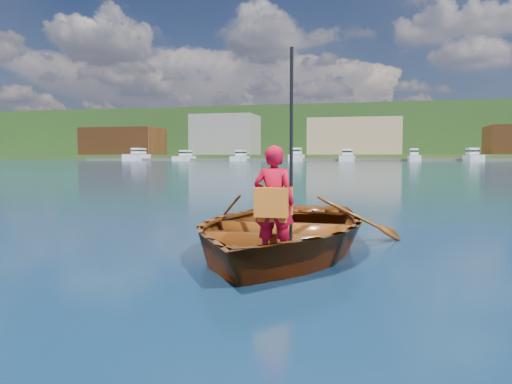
{
  "coord_description": "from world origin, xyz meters",
  "views": [
    {
      "loc": [
        1.98,
        -5.37,
        1.16
      ],
      "look_at": [
        0.55,
        0.59,
        0.73
      ],
      "focal_mm": 35.0,
      "sensor_mm": 36.0,
      "label": 1
    }
  ],
  "objects": [
    {
      "name": "waterfront_buildings",
      "position": [
        -7.74,
        165.0,
        7.74
      ],
      "size": [
        202.0,
        16.0,
        14.0
      ],
      "color": "brown",
      "rests_on": "ground"
    },
    {
      "name": "child_paddler",
      "position": [
        0.96,
        -0.31,
        0.7
      ],
      "size": [
        0.44,
        0.34,
        2.2
      ],
      "color": "red",
      "rests_on": "ground"
    },
    {
      "name": "ground",
      "position": [
        0.0,
        0.0,
        0.0
      ],
      "size": [
        600.0,
        600.0,
        0.0
      ],
      "color": "#102845",
      "rests_on": "ground"
    },
    {
      "name": "hillside_trees",
      "position": [
        17.32,
        233.33,
        17.33
      ],
      "size": [
        301.54,
        74.23,
        24.96
      ],
      "color": "#382314",
      "rests_on": "ground"
    },
    {
      "name": "rowboat",
      "position": [
        0.85,
        0.59,
        0.28
      ],
      "size": [
        3.12,
        4.25,
        0.86
      ],
      "color": "brown",
      "rests_on": "ground"
    },
    {
      "name": "shoreline",
      "position": [
        0.0,
        236.61,
        10.32
      ],
      "size": [
        400.0,
        140.0,
        22.0
      ],
      "color": "#35531E",
      "rests_on": "ground"
    },
    {
      "name": "dock",
      "position": [
        -10.96,
        148.0,
        0.4
      ],
      "size": [
        159.99,
        12.52,
        0.8
      ],
      "color": "brown",
      "rests_on": "ground"
    },
    {
      "name": "marina_yachts",
      "position": [
        -6.26,
        143.34,
        1.36
      ],
      "size": [
        142.45,
        14.0,
        4.35
      ],
      "color": "white",
      "rests_on": "ground"
    }
  ]
}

